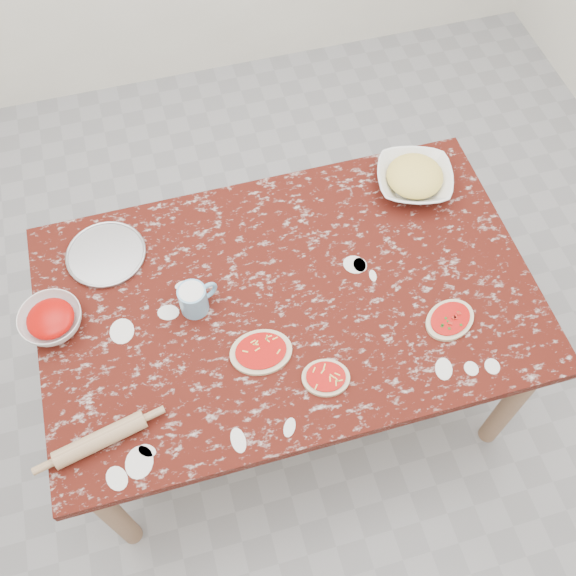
# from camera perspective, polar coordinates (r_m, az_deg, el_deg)

# --- Properties ---
(ground) EXTENTS (4.00, 4.00, 0.00)m
(ground) POSITION_cam_1_polar(r_m,az_deg,el_deg) (2.81, 0.00, -8.43)
(ground) COLOR gray
(worktable) EXTENTS (1.60, 1.00, 0.75)m
(worktable) POSITION_cam_1_polar(r_m,az_deg,el_deg) (2.21, 0.00, -1.77)
(worktable) COLOR #3C0F0A
(worktable) RESTS_ON ground
(pizza_tray) EXTENTS (0.31, 0.31, 0.01)m
(pizza_tray) POSITION_cam_1_polar(r_m,az_deg,el_deg) (2.30, -15.42, 2.78)
(pizza_tray) COLOR #B2B2B7
(pizza_tray) RESTS_ON worktable
(sauce_bowl) EXTENTS (0.22, 0.22, 0.06)m
(sauce_bowl) POSITION_cam_1_polar(r_m,az_deg,el_deg) (2.19, -19.73, -2.66)
(sauce_bowl) COLOR white
(sauce_bowl) RESTS_ON worktable
(cheese_bowl) EXTENTS (0.34, 0.34, 0.07)m
(cheese_bowl) POSITION_cam_1_polar(r_m,az_deg,el_deg) (2.42, 10.82, 9.17)
(cheese_bowl) COLOR white
(cheese_bowl) RESTS_ON worktable
(flour_mug) EXTENTS (0.13, 0.09, 0.11)m
(flour_mug) POSITION_cam_1_polar(r_m,az_deg,el_deg) (2.09, -8.09, -0.92)
(flour_mug) COLOR #71ABD3
(flour_mug) RESTS_ON worktable
(pizza_left) EXTENTS (0.20, 0.16, 0.02)m
(pizza_left) POSITION_cam_1_polar(r_m,az_deg,el_deg) (2.04, -2.35, -5.53)
(pizza_left) COLOR beige
(pizza_left) RESTS_ON worktable
(pizza_mid) EXTENTS (0.17, 0.15, 0.02)m
(pizza_mid) POSITION_cam_1_polar(r_m,az_deg,el_deg) (2.01, 3.28, -7.73)
(pizza_mid) COLOR beige
(pizza_mid) RESTS_ON worktable
(pizza_right) EXTENTS (0.21, 0.19, 0.02)m
(pizza_right) POSITION_cam_1_polar(r_m,az_deg,el_deg) (2.15, 13.79, -2.67)
(pizza_right) COLOR beige
(pizza_right) RESTS_ON worktable
(rolling_pin) EXTENTS (0.27, 0.11, 0.05)m
(rolling_pin) POSITION_cam_1_polar(r_m,az_deg,el_deg) (1.99, -15.91, -12.47)
(rolling_pin) COLOR tan
(rolling_pin) RESTS_ON worktable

